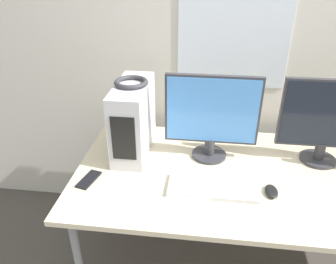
{
  "coord_description": "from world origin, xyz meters",
  "views": [
    {
      "loc": [
        -0.41,
        -0.97,
        1.75
      ],
      "look_at": [
        -0.59,
        0.46,
        0.95
      ],
      "focal_mm": 35.0,
      "sensor_mm": 36.0,
      "label": 1
    }
  ],
  "objects_px": {
    "keyboard": "(212,187)",
    "cell_phone": "(89,179)",
    "mouse": "(271,191)",
    "pc_tower": "(133,119)",
    "headphones": "(131,82)",
    "monitor_right_near": "(328,120)",
    "monitor_main": "(212,116)"
  },
  "relations": [
    {
      "from": "keyboard",
      "to": "cell_phone",
      "type": "bearing_deg",
      "value": -179.39
    },
    {
      "from": "mouse",
      "to": "pc_tower",
      "type": "bearing_deg",
      "value": 156.98
    },
    {
      "from": "headphones",
      "to": "keyboard",
      "type": "relative_size",
      "value": 0.42
    },
    {
      "from": "headphones",
      "to": "monitor_right_near",
      "type": "xyz_separation_m",
      "value": [
        1.03,
        0.01,
        -0.16
      ]
    },
    {
      "from": "monitor_right_near",
      "to": "monitor_main",
      "type": "bearing_deg",
      "value": -177.34
    },
    {
      "from": "mouse",
      "to": "headphones",
      "type": "bearing_deg",
      "value": 156.93
    },
    {
      "from": "pc_tower",
      "to": "headphones",
      "type": "bearing_deg",
      "value": 90.0
    },
    {
      "from": "monitor_right_near",
      "to": "cell_phone",
      "type": "relative_size",
      "value": 3.07
    },
    {
      "from": "pc_tower",
      "to": "mouse",
      "type": "relative_size",
      "value": 4.35
    },
    {
      "from": "pc_tower",
      "to": "cell_phone",
      "type": "bearing_deg",
      "value": -117.83
    },
    {
      "from": "monitor_main",
      "to": "keyboard",
      "type": "distance_m",
      "value": 0.38
    },
    {
      "from": "monitor_right_near",
      "to": "keyboard",
      "type": "xyz_separation_m",
      "value": [
        -0.58,
        -0.32,
        -0.24
      ]
    },
    {
      "from": "keyboard",
      "to": "cell_phone",
      "type": "distance_m",
      "value": 0.62
    },
    {
      "from": "pc_tower",
      "to": "monitor_main",
      "type": "xyz_separation_m",
      "value": [
        0.43,
        -0.02,
        0.05
      ]
    },
    {
      "from": "headphones",
      "to": "monitor_main",
      "type": "relative_size",
      "value": 0.36
    },
    {
      "from": "keyboard",
      "to": "cell_phone",
      "type": "relative_size",
      "value": 2.66
    },
    {
      "from": "cell_phone",
      "to": "headphones",
      "type": "bearing_deg",
      "value": 76.28
    },
    {
      "from": "pc_tower",
      "to": "keyboard",
      "type": "xyz_separation_m",
      "value": [
        0.45,
        -0.31,
        -0.19
      ]
    },
    {
      "from": "mouse",
      "to": "monitor_main",
      "type": "bearing_deg",
      "value": 135.62
    },
    {
      "from": "monitor_main",
      "to": "cell_phone",
      "type": "xyz_separation_m",
      "value": [
        -0.6,
        -0.3,
        -0.25
      ]
    },
    {
      "from": "keyboard",
      "to": "monitor_main",
      "type": "bearing_deg",
      "value": 93.92
    },
    {
      "from": "pc_tower",
      "to": "monitor_right_near",
      "type": "xyz_separation_m",
      "value": [
        1.03,
        0.01,
        0.05
      ]
    },
    {
      "from": "mouse",
      "to": "keyboard",
      "type": "bearing_deg",
      "value": -179.5
    },
    {
      "from": "cell_phone",
      "to": "monitor_right_near",
      "type": "bearing_deg",
      "value": 29.49
    },
    {
      "from": "monitor_right_near",
      "to": "mouse",
      "type": "height_order",
      "value": "monitor_right_near"
    },
    {
      "from": "monitor_right_near",
      "to": "mouse",
      "type": "distance_m",
      "value": 0.5
    },
    {
      "from": "mouse",
      "to": "cell_phone",
      "type": "height_order",
      "value": "mouse"
    },
    {
      "from": "monitor_right_near",
      "to": "pc_tower",
      "type": "bearing_deg",
      "value": -179.39
    },
    {
      "from": "headphones",
      "to": "cell_phone",
      "type": "relative_size",
      "value": 1.12
    },
    {
      "from": "monitor_main",
      "to": "keyboard",
      "type": "height_order",
      "value": "monitor_main"
    },
    {
      "from": "monitor_right_near",
      "to": "cell_phone",
      "type": "distance_m",
      "value": 1.27
    },
    {
      "from": "keyboard",
      "to": "pc_tower",
      "type": "bearing_deg",
      "value": 145.24
    }
  ]
}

